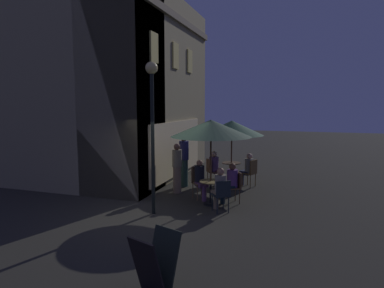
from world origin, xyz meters
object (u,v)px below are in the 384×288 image
Objects in this scene: patron_standing_6 at (184,161)px; cafe_chair_4 at (251,171)px; menu_sandwich_board at (155,263)px; patron_seated_2 at (200,177)px; patron_seated_3 at (215,166)px; cafe_chair_0 at (222,193)px; cafe_chair_3 at (211,169)px; patron_standing_5 at (177,168)px; patron_seated_0 at (220,187)px; patron_seated_1 at (230,181)px; patio_umbrella_1 at (232,128)px; cafe_table_0 at (211,188)px; cafe_table_1 at (231,168)px; cafe_chair_1 at (235,184)px; patron_seated_4 at (248,168)px; cafe_chair_2 at (198,179)px; patio_umbrella_0 at (211,129)px; street_lamp_near_corner at (152,109)px.

cafe_chair_4 is at bearing 123.60° from patron_standing_6.
patron_seated_2 reaches higher than menu_sandwich_board.
patron_seated_3 is at bearing 135.91° from patron_seated_2.
cafe_chair_3 is at bearing -17.59° from cafe_chair_0.
cafe_chair_3 is 1.66m from patron_standing_5.
patron_standing_5 reaches higher than patron_seated_0.
patron_seated_1 is at bearing 17.73° from menu_sandwich_board.
cafe_table_0 is at bearing 179.23° from patio_umbrella_1.
cafe_chair_3 is 0.97× the size of cafe_chair_4.
menu_sandwich_board is 0.40× the size of patio_umbrella_1.
cafe_chair_0 is at bearing -172.66° from cafe_table_1.
menu_sandwich_board reaches higher than cafe_chair_1.
cafe_chair_3 is (2.36, 0.60, 0.08)m from cafe_table_0.
patron_standing_6 is at bearing 123.99° from patio_umbrella_1.
cafe_chair_3 is 1.32m from patron_seated_4.
cafe_chair_4 is (-0.37, -0.81, -1.49)m from patio_umbrella_1.
cafe_chair_0 is 0.91× the size of cafe_chair_2.
patron_seated_0 is at bearing -108.44° from cafe_chair_3.
patron_standing_6 reaches higher than cafe_chair_0.
cafe_chair_1 is at bearing 74.45° from patron_standing_6.
patron_seated_3 is (-0.40, 0.52, 0.15)m from cafe_table_1.
patio_umbrella_0 reaches higher than cafe_chair_1.
patron_standing_6 reaches higher than patron_standing_5.
patio_umbrella_0 is at bearing -0.00° from patron_seated_2.
cafe_table_1 is at bearing 0.00° from patron_seated_3.
patron_seated_2 is at bearing 45.18° from cafe_table_0.
patron_standing_6 is at bearing 40.34° from cafe_chair_4.
cafe_chair_0 is (-3.49, -0.45, -1.53)m from patio_umbrella_1.
patron_standing_5 is (2.20, 0.15, -1.99)m from street_lamp_near_corner.
patron_seated_3 is 1.20m from patron_standing_6.
cafe_chair_2 is (0.13, 1.21, 0.04)m from cafe_chair_1.
patio_umbrella_0 is at bearing -113.29° from cafe_chair_3.
patron_standing_5 is 0.89m from patron_standing_6.
cafe_chair_1 is (1.05, -0.17, 0.01)m from cafe_chair_0.
street_lamp_near_corner is at bearing 9.11° from patron_seated_1.
cafe_chair_4 is 0.59× the size of patron_standing_5.
patron_standing_6 reaches higher than cafe_chair_3.
cafe_chair_3 is at bearing 27.34° from menu_sandwich_board.
patron_seated_1 is 2.34m from patron_seated_3.
patron_standing_5 is (-1.91, 1.45, -1.24)m from patio_umbrella_1.
cafe_table_0 is at bearing 56.93° from patron_standing_6.
cafe_table_0 is 2.51m from patron_seated_3.
patron_standing_5 reaches higher than cafe_chair_3.
cafe_table_1 is (2.85, -0.04, 0.06)m from cafe_table_0.
cafe_chair_0 is at bearing -3.82° from cafe_chair_2.
patron_seated_0 reaches higher than cafe_chair_4.
menu_sandwich_board is 1.33× the size of cafe_table_0.
cafe_chair_4 is 0.80× the size of patron_seated_2.
patron_seated_0 is 3.09m from patron_seated_3.
cafe_chair_3 is at bearing 138.89° from patron_standing_6.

